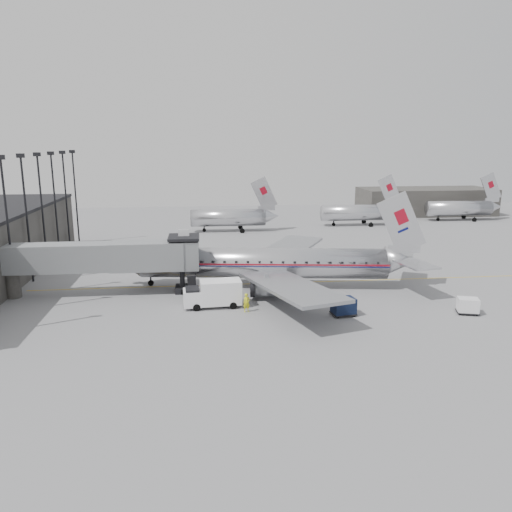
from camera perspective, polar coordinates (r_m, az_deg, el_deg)
The scene contains 13 objects.
ground at distance 54.05m, azimuth 1.44°, elevation -4.91°, with size 160.00×160.00×0.00m, color slate.
hangar at distance 123.31m, azimuth 18.76°, elevation 5.95°, with size 30.00×12.00×6.00m, color #373532.
apron_line at distance 60.17m, azimuth 3.51°, elevation -3.06°, with size 0.15×60.00×0.01m, color gold.
jet_bridge at distance 56.84m, azimuth -15.94°, elevation -0.15°, with size 21.00×6.20×7.10m.
floodlight_masts at distance 67.66m, azimuth -23.99°, elevation 4.87°, with size 0.90×42.25×15.25m.
distant_aircraft_near at distance 94.14m, azimuth -3.09°, elevation 4.48°, with size 16.39×3.20×10.26m.
distant_aircraft_mid at distance 102.81m, azimuth 11.45°, elevation 4.96°, with size 16.39×3.20×10.26m.
distant_aircraft_far at distance 115.92m, azimuth 22.27°, elevation 5.13°, with size 16.39×3.20×10.26m.
airliner at distance 57.77m, azimuth 1.54°, elevation -0.82°, with size 35.45×32.64×11.25m.
service_van at distance 51.25m, azimuth -4.91°, elevation -4.26°, with size 5.99×2.63×2.76m.
baggage_cart_navy at distance 49.50m, azimuth 9.97°, elevation -5.67°, with size 2.47×2.03×1.76m.
baggage_cart_white at distance 53.48m, azimuth 23.05°, elevation -5.23°, with size 2.37×2.05×1.58m.
ramp_worker at distance 49.73m, azimuth -1.08°, elevation -5.36°, with size 0.70×0.46×1.91m, color yellow.
Camera 1 is at (-7.03, -50.96, 16.58)m, focal length 35.00 mm.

